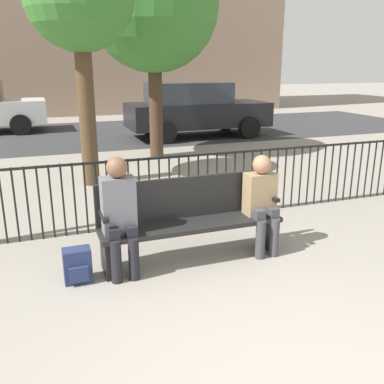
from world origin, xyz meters
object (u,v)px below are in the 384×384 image
at_px(backpack, 78,266).
at_px(park_bench, 189,216).
at_px(seated_person_0, 119,211).
at_px(parked_car_0, 195,109).
at_px(tree_1, 153,6).
at_px(seated_person_1, 262,199).

bearing_deg(backpack, park_bench, 7.04).
distance_m(park_bench, seated_person_0, 0.84).
bearing_deg(parked_car_0, seated_person_0, -115.55).
distance_m(seated_person_0, parked_car_0, 8.90).
relative_size(backpack, tree_1, 0.07).
height_order(seated_person_1, tree_1, tree_1).
height_order(seated_person_1, backpack, seated_person_1).
xyz_separation_m(seated_person_0, backpack, (-0.46, -0.03, -0.52)).
height_order(seated_person_0, backpack, seated_person_0).
distance_m(park_bench, backpack, 1.31).
xyz_separation_m(backpack, tree_1, (2.42, 5.66, 3.17)).
bearing_deg(seated_person_0, seated_person_1, -0.20).
bearing_deg(seated_person_1, tree_1, 86.66).
relative_size(park_bench, tree_1, 0.42).
distance_m(seated_person_1, tree_1, 6.25).
bearing_deg(backpack, seated_person_0, 3.31).
xyz_separation_m(seated_person_0, parked_car_0, (3.84, 8.03, 0.14)).
xyz_separation_m(seated_person_0, tree_1, (1.96, 5.63, 2.64)).
relative_size(backpack, parked_car_0, 0.08).
relative_size(seated_person_0, backpack, 3.53).
xyz_separation_m(seated_person_1, parked_car_0, (2.20, 8.03, 0.19)).
relative_size(tree_1, parked_car_0, 1.14).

